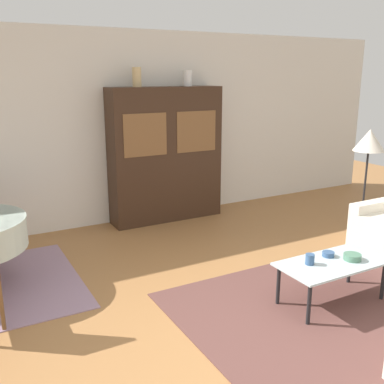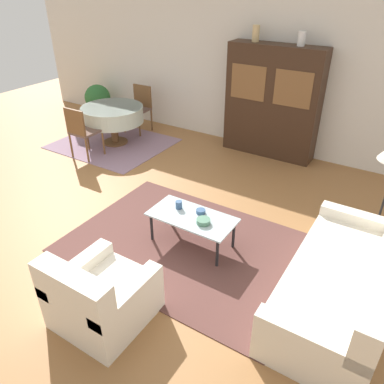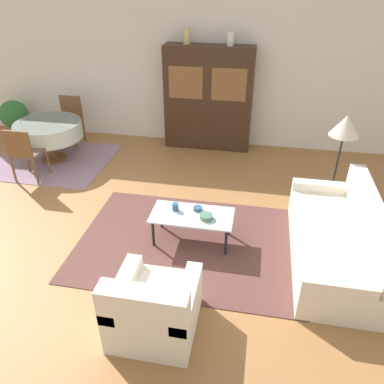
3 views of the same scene
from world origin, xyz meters
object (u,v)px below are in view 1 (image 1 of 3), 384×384
cup (310,259)px  bowl_small (328,254)px  floor_lamp (369,144)px  coffee_table (333,266)px  display_cabinet (166,155)px  bowl (352,257)px  vase_short (188,78)px  vase_tall (137,77)px

cup → bowl_small: size_ratio=0.87×
floor_lamp → coffee_table: bearing=-145.5°
display_cabinet → bowl: (0.45, -3.11, -0.52)m
coffee_table → bowl_small: bowl_small is taller
display_cabinet → bowl_small: display_cabinet is taller
floor_lamp → cup: bearing=-149.8°
display_cabinet → cup: 3.03m
display_cabinet → bowl: size_ratio=11.85×
bowl → vase_short: 3.49m
coffee_table → vase_short: bearing=88.1°
vase_short → bowl_small: bearing=-91.0°
cup → bowl_small: bearing=10.5°
display_cabinet → vase_tall: (-0.41, 0.00, 1.09)m
display_cabinet → bowl_small: (0.31, -2.94, -0.53)m
coffee_table → bowl: (0.19, -0.05, 0.07)m
display_cabinet → floor_lamp: bearing=-38.9°
floor_lamp → bowl_small: bearing=-147.3°
coffee_table → vase_tall: vase_tall is taller
cup → vase_short: bearing=83.6°
floor_lamp → display_cabinet: bearing=141.1°
floor_lamp → bowl: floor_lamp is taller
cup → bowl_small: 0.29m
display_cabinet → cup: bearing=-89.5°
floor_lamp → vase_tall: 3.23m
display_cabinet → cup: (0.03, -2.99, -0.50)m
floor_lamp → cup: (-2.13, -1.24, -0.73)m
cup → vase_short: 3.40m
display_cabinet → vase_tall: vase_tall is taller
floor_lamp → vase_short: size_ratio=6.27×
bowl_small → vase_tall: (-0.73, 2.94, 1.62)m
coffee_table → vase_tall: 3.55m
display_cabinet → floor_lamp: 2.79m
bowl_small → coffee_table: bearing=-114.4°
cup → floor_lamp: bearing=30.2°
bowl → vase_short: (-0.09, 3.11, 1.60)m
cup → vase_tall: vase_tall is taller
display_cabinet → bowl: 3.18m
cup → vase_tall: 3.42m
coffee_table → bowl_small: (0.05, 0.12, 0.06)m
floor_lamp → bowl: 2.31m
cup → vase_short: (0.33, 2.99, 1.58)m
floor_lamp → cup: 2.57m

